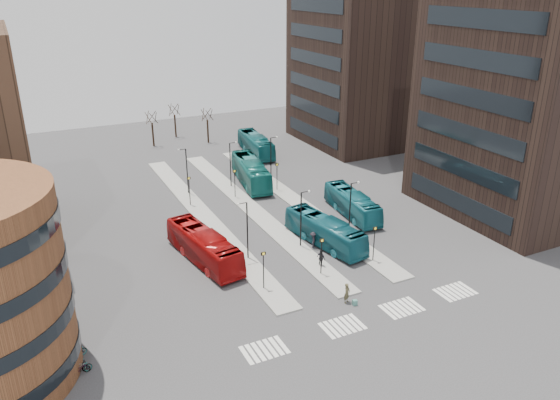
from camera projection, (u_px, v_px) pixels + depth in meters
name	position (u px, v px, depth m)	size (l,w,h in m)	color
ground	(382.00, 350.00, 41.49)	(160.00, 160.00, 0.00)	#323235
island_left	(204.00, 216.00, 64.79)	(2.50, 45.00, 0.15)	gray
island_mid	(250.00, 208.00, 67.24)	(2.50, 45.00, 0.15)	gray
island_right	(293.00, 200.00, 69.69)	(2.50, 45.00, 0.15)	gray
suitcase	(355.00, 303.00, 47.18)	(0.39, 0.31, 0.49)	#1C2D9A
red_bus	(204.00, 246.00, 54.09)	(2.73, 11.67, 3.25)	#9D0C0C
teal_bus_a	(325.00, 231.00, 57.55)	(2.57, 10.96, 3.05)	#145664
teal_bus_b	(251.00, 172.00, 74.72)	(2.88, 12.29, 3.42)	#146661
teal_bus_c	(352.00, 204.00, 64.78)	(2.46, 10.52, 2.93)	#166472
teal_bus_d	(256.00, 144.00, 87.46)	(2.69, 11.51, 3.21)	#135C61
traveller	(347.00, 293.00, 47.33)	(0.68, 0.44, 1.85)	#48442B
commuter_a	(213.00, 269.00, 51.44)	(0.81, 0.63, 1.67)	black
commuter_b	(321.00, 258.00, 53.28)	(1.07, 0.44, 1.82)	black
commuter_c	(313.00, 240.00, 57.16)	(1.11, 0.64, 1.72)	black
bicycle_near	(79.00, 369.00, 38.74)	(0.64, 1.84, 0.97)	gray
bicycle_mid	(79.00, 368.00, 38.95)	(0.44, 1.56, 0.94)	gray
bicycle_far	(76.00, 353.00, 40.46)	(0.60, 1.73, 0.91)	gray
crosswalk_stripes	(370.00, 317.00, 45.53)	(22.35, 2.40, 0.01)	silver
tower_near	(537.00, 85.00, 62.21)	(20.12, 20.00, 30.00)	black
tower_far	(367.00, 52.00, 90.50)	(20.12, 20.00, 30.00)	black
sign_poles	(272.00, 211.00, 60.37)	(12.45, 22.12, 3.65)	black
lamp_posts	(261.00, 185.00, 64.52)	(14.04, 20.24, 6.12)	black
bare_trees	(179.00, 126.00, 93.69)	(10.97, 8.14, 5.90)	black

